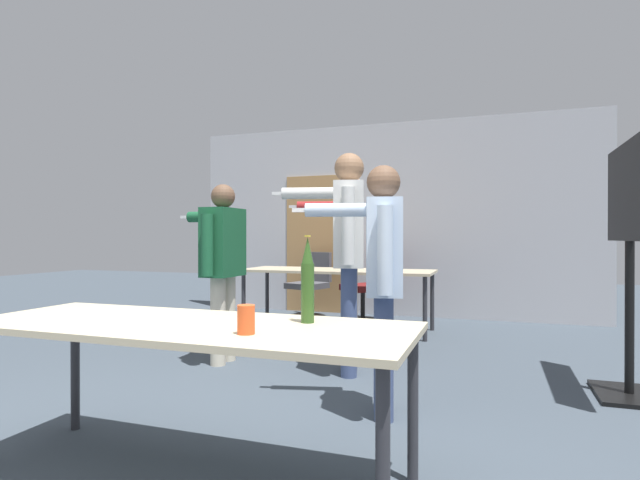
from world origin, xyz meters
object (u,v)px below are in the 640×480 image
(person_left_plaid, at_px, (347,239))
(office_chair_side_rolled, at_px, (367,289))
(person_far_watching, at_px, (349,244))
(drink_cup, at_px, (246,320))
(person_near_casual, at_px, (381,264))
(tv_screen, at_px, (630,231))
(office_chair_far_left, at_px, (310,287))
(beer_bottle, at_px, (308,281))
(person_center_tall, at_px, (222,256))

(person_left_plaid, xyz_separation_m, office_chair_side_rolled, (-0.46, 2.57, -0.68))
(person_far_watching, distance_m, person_left_plaid, 0.90)
(drink_cup, bearing_deg, person_left_plaid, 95.13)
(person_near_casual, height_order, office_chair_side_rolled, person_near_casual)
(person_near_casual, height_order, drink_cup, person_near_casual)
(tv_screen, height_order, drink_cup, tv_screen)
(drink_cup, bearing_deg, tv_screen, 50.12)
(office_chair_far_left, bearing_deg, drink_cup, 124.33)
(tv_screen, bearing_deg, beer_bottle, -42.31)
(beer_bottle, xyz_separation_m, drink_cup, (-0.14, -0.33, -0.13))
(person_left_plaid, bearing_deg, person_far_watching, 1.05)
(person_center_tall, xyz_separation_m, beer_bottle, (1.49, -1.79, -0.04))
(office_chair_side_rolled, xyz_separation_m, drink_cup, (0.65, -4.71, 0.37))
(person_center_tall, xyz_separation_m, office_chair_side_rolled, (0.70, 2.59, -0.53))
(person_center_tall, bearing_deg, office_chair_side_rolled, -15.68)
(person_far_watching, height_order, drink_cup, person_far_watching)
(beer_bottle, distance_m, drink_cup, 0.39)
(person_near_casual, xyz_separation_m, drink_cup, (-0.28, -1.27, -0.16))
(person_near_casual, distance_m, office_chair_far_left, 3.97)
(person_center_tall, height_order, person_far_watching, person_far_watching)
(person_center_tall, relative_size, person_far_watching, 0.91)
(tv_screen, relative_size, person_left_plaid, 0.99)
(tv_screen, bearing_deg, person_far_watching, -109.31)
(person_near_casual, height_order, person_center_tall, person_center_tall)
(person_far_watching, relative_size, beer_bottle, 4.37)
(person_left_plaid, height_order, office_chair_side_rolled, person_left_plaid)
(person_left_plaid, relative_size, beer_bottle, 4.52)
(person_near_casual, xyz_separation_m, beer_bottle, (-0.14, -0.94, -0.03))
(person_far_watching, relative_size, office_chair_side_rolled, 1.92)
(tv_screen, bearing_deg, office_chair_far_left, -127.54)
(person_near_casual, distance_m, person_center_tall, 1.84)
(tv_screen, bearing_deg, person_left_plaid, -87.92)
(person_center_tall, distance_m, person_far_watching, 1.29)
(beer_bottle, bearing_deg, person_near_casual, 81.52)
(office_chair_side_rolled, bearing_deg, tv_screen, 173.90)
(person_center_tall, distance_m, drink_cup, 2.52)
(person_center_tall, height_order, office_chair_side_rolled, person_center_tall)
(person_near_casual, xyz_separation_m, office_chair_far_left, (-1.77, 3.51, -0.53))
(office_chair_side_rolled, height_order, office_chair_far_left, office_chair_side_rolled)
(tv_screen, xyz_separation_m, office_chair_far_left, (-3.34, 2.57, -0.75))
(office_chair_far_left, xyz_separation_m, drink_cup, (1.50, -4.78, 0.37))
(person_left_plaid, relative_size, drink_cup, 15.40)
(tv_screen, bearing_deg, office_chair_side_rolled, -135.00)
(office_chair_far_left, bearing_deg, beer_bottle, 127.15)
(person_far_watching, height_order, person_left_plaid, person_left_plaid)
(person_near_casual, relative_size, person_center_tall, 0.99)
(person_left_plaid, height_order, office_chair_far_left, person_left_plaid)
(person_left_plaid, xyz_separation_m, office_chair_far_left, (-1.30, 2.64, -0.69))
(person_far_watching, relative_size, office_chair_far_left, 1.93)
(person_near_casual, bearing_deg, person_center_tall, 48.22)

